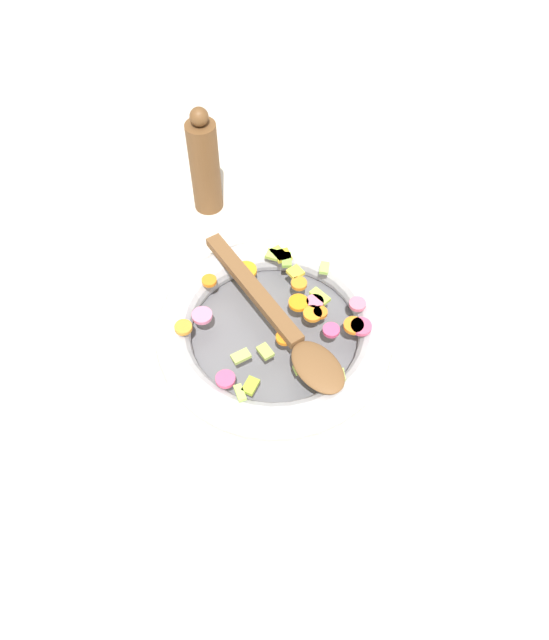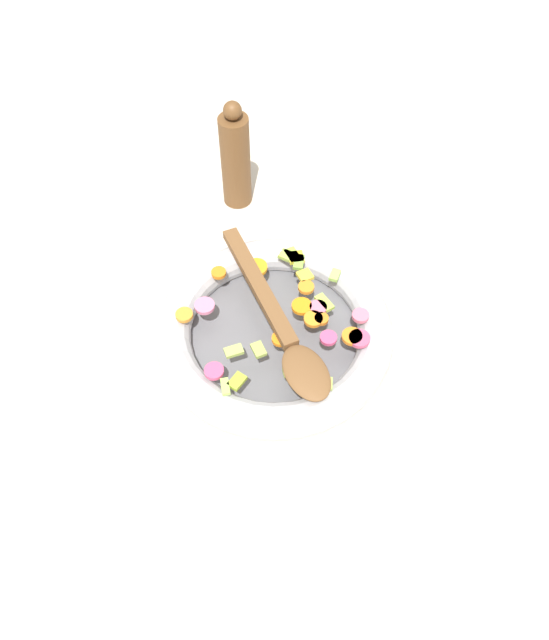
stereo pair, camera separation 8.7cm
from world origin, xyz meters
name	(u,v)px [view 2 (the right image)]	position (x,y,z in m)	size (l,w,h in m)	color
ground_plane	(274,340)	(0.00, 0.00, 0.00)	(4.00, 4.00, 0.00)	beige
skillet	(274,331)	(0.00, 0.00, 0.02)	(0.34, 0.34, 0.05)	slate
chopped_vegetables	(288,312)	(0.00, -0.02, 0.05)	(0.26, 0.26, 0.01)	orange
wooden_spoon	(281,327)	(-0.02, 0.01, 0.06)	(0.31, 0.15, 0.01)	brown
pepper_mill	(235,159)	(0.26, -0.16, 0.09)	(0.05, 0.05, 0.19)	brown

